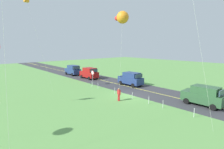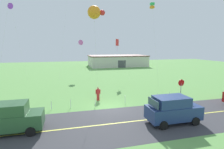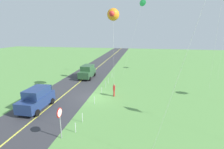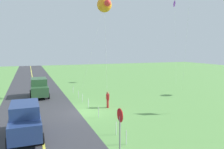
{
  "view_description": "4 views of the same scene",
  "coord_description": "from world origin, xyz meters",
  "px_view_note": "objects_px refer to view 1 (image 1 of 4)",
  "views": [
    {
      "loc": [
        -15.88,
        16.96,
        6.7
      ],
      "look_at": [
        1.56,
        1.64,
        2.92
      ],
      "focal_mm": 28.28,
      "sensor_mm": 36.0,
      "label": 1
    },
    {
      "loc": [
        -4.04,
        -17.05,
        6.25
      ],
      "look_at": [
        1.1,
        2.86,
        2.97
      ],
      "focal_mm": 27.94,
      "sensor_mm": 36.0,
      "label": 2
    },
    {
      "loc": [
        18.99,
        5.8,
        8.12
      ],
      "look_at": [
        -1.12,
        2.15,
        2.73
      ],
      "focal_mm": 26.78,
      "sensor_mm": 36.0,
      "label": 3
    },
    {
      "loc": [
        19.28,
        -4.66,
        5.78
      ],
      "look_at": [
        1.31,
        2.19,
        3.52
      ],
      "focal_mm": 35.34,
      "sensor_mm": 36.0,
      "label": 4
    }
  ],
  "objects_px": {
    "car_suv_foreground": "(131,79)",
    "car_parked_east_near": "(89,73)",
    "car_parked_east_far": "(73,70)",
    "car_parked_west_near": "(204,95)",
    "person_adult_near": "(119,94)",
    "kite_red_low": "(122,17)",
    "stop_sign": "(93,75)"
  },
  "relations": [
    {
      "from": "car_parked_east_far",
      "to": "car_parked_west_near",
      "type": "xyz_separation_m",
      "value": [
        -28.88,
        -0.57,
        0.0
      ]
    },
    {
      "from": "car_suv_foreground",
      "to": "car_parked_east_far",
      "type": "relative_size",
      "value": 1.0
    },
    {
      "from": "car_parked_east_far",
      "to": "car_parked_east_near",
      "type": "relative_size",
      "value": 1.0
    },
    {
      "from": "car_suv_foreground",
      "to": "car_parked_east_near",
      "type": "relative_size",
      "value": 1.0
    },
    {
      "from": "stop_sign",
      "to": "kite_red_low",
      "type": "distance_m",
      "value": 12.72
    },
    {
      "from": "car_suv_foreground",
      "to": "car_parked_east_far",
      "type": "distance_m",
      "value": 16.52
    },
    {
      "from": "person_adult_near",
      "to": "stop_sign",
      "type": "bearing_deg",
      "value": 132.57
    },
    {
      "from": "car_suv_foreground",
      "to": "person_adult_near",
      "type": "relative_size",
      "value": 2.75
    },
    {
      "from": "car_parked_east_near",
      "to": "stop_sign",
      "type": "relative_size",
      "value": 1.72
    },
    {
      "from": "car_parked_east_far",
      "to": "car_parked_east_near",
      "type": "height_order",
      "value": "same"
    },
    {
      "from": "car_suv_foreground",
      "to": "car_parked_west_near",
      "type": "xyz_separation_m",
      "value": [
        -12.48,
        1.44,
        0.0
      ]
    },
    {
      "from": "car_parked_east_near",
      "to": "kite_red_low",
      "type": "relative_size",
      "value": 0.41
    },
    {
      "from": "person_adult_near",
      "to": "car_parked_east_far",
      "type": "bearing_deg",
      "value": 133.86
    },
    {
      "from": "car_parked_east_far",
      "to": "car_parked_west_near",
      "type": "relative_size",
      "value": 1.0
    },
    {
      "from": "car_parked_east_far",
      "to": "car_parked_east_near",
      "type": "xyz_separation_m",
      "value": [
        -6.37,
        -0.26,
        0.0
      ]
    },
    {
      "from": "car_parked_west_near",
      "to": "stop_sign",
      "type": "relative_size",
      "value": 1.72
    },
    {
      "from": "car_parked_east_near",
      "to": "person_adult_near",
      "type": "relative_size",
      "value": 2.75
    },
    {
      "from": "car_suv_foreground",
      "to": "kite_red_low",
      "type": "height_order",
      "value": "kite_red_low"
    },
    {
      "from": "car_parked_west_near",
      "to": "kite_red_low",
      "type": "distance_m",
      "value": 12.8
    },
    {
      "from": "car_parked_east_near",
      "to": "kite_red_low",
      "type": "distance_m",
      "value": 18.43
    },
    {
      "from": "car_parked_east_far",
      "to": "car_parked_east_near",
      "type": "distance_m",
      "value": 6.37
    },
    {
      "from": "car_parked_east_far",
      "to": "stop_sign",
      "type": "height_order",
      "value": "stop_sign"
    },
    {
      "from": "car_parked_west_near",
      "to": "person_adult_near",
      "type": "bearing_deg",
      "value": 38.71
    },
    {
      "from": "stop_sign",
      "to": "car_parked_west_near",
      "type": "bearing_deg",
      "value": -168.35
    },
    {
      "from": "car_suv_foreground",
      "to": "car_parked_east_near",
      "type": "height_order",
      "value": "same"
    },
    {
      "from": "stop_sign",
      "to": "person_adult_near",
      "type": "distance_m",
      "value": 9.63
    },
    {
      "from": "car_parked_east_near",
      "to": "car_parked_east_far",
      "type": "bearing_deg",
      "value": 2.31
    },
    {
      "from": "person_adult_near",
      "to": "kite_red_low",
      "type": "distance_m",
      "value": 9.05
    },
    {
      "from": "car_suv_foreground",
      "to": "car_parked_west_near",
      "type": "distance_m",
      "value": 12.56
    },
    {
      "from": "car_parked_west_near",
      "to": "car_suv_foreground",
      "type": "bearing_deg",
      "value": -6.6
    },
    {
      "from": "car_suv_foreground",
      "to": "car_parked_east_near",
      "type": "xyz_separation_m",
      "value": [
        10.04,
        1.76,
        0.0
      ]
    },
    {
      "from": "car_suv_foreground",
      "to": "car_parked_east_near",
      "type": "bearing_deg",
      "value": 9.93
    }
  ]
}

